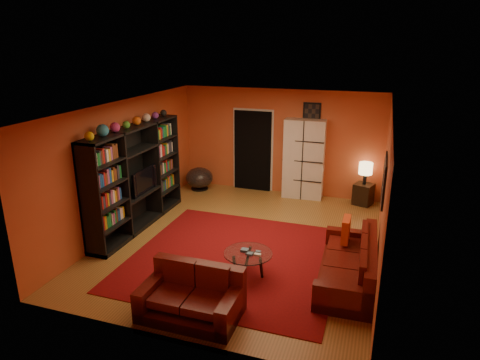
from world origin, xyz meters
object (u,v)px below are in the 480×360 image
(coffee_table, at_px, (248,255))
(bowl_chair, at_px, (199,178))
(table_lamp, at_px, (366,169))
(entertainment_unit, at_px, (136,178))
(side_table, at_px, (363,194))
(loveseat, at_px, (193,295))
(sofa, at_px, (353,265))
(storage_cabinet, at_px, (304,159))
(tv, at_px, (141,180))

(coffee_table, height_order, bowl_chair, bowl_chair)
(bowl_chair, distance_m, table_lamp, 4.15)
(entertainment_unit, distance_m, table_lamp, 5.17)
(entertainment_unit, relative_size, table_lamp, 5.77)
(entertainment_unit, xyz_separation_m, side_table, (4.38, 2.75, -0.80))
(loveseat, bearing_deg, entertainment_unit, 43.98)
(sofa, height_order, bowl_chair, sofa)
(sofa, distance_m, storage_cabinet, 3.98)
(tv, xyz_separation_m, sofa, (4.36, -0.92, -0.68))
(entertainment_unit, xyz_separation_m, tv, (0.05, 0.09, -0.08))
(storage_cabinet, height_order, side_table, storage_cabinet)
(coffee_table, bearing_deg, storage_cabinet, 87.77)
(tv, distance_m, bowl_chair, 2.51)
(loveseat, relative_size, coffee_table, 1.73)
(sofa, distance_m, coffee_table, 1.69)
(coffee_table, bearing_deg, entertainment_unit, 156.85)
(loveseat, bearing_deg, tv, 42.30)
(entertainment_unit, distance_m, loveseat, 3.45)
(bowl_chair, bearing_deg, storage_cabinet, 6.47)
(bowl_chair, height_order, side_table, bowl_chair)
(bowl_chair, bearing_deg, tv, -95.34)
(tv, height_order, loveseat, tv)
(sofa, relative_size, table_lamp, 4.08)
(side_table, bearing_deg, entertainment_unit, -147.85)
(entertainment_unit, height_order, bowl_chair, entertainment_unit)
(sofa, distance_m, bowl_chair, 5.31)
(bowl_chair, bearing_deg, entertainment_unit, -96.28)
(loveseat, height_order, storage_cabinet, storage_cabinet)
(tv, bearing_deg, sofa, -101.90)
(sofa, xyz_separation_m, loveseat, (-2.07, -1.59, 0.00))
(table_lamp, bearing_deg, sofa, -89.45)
(storage_cabinet, height_order, bowl_chair, storage_cabinet)
(sofa, height_order, loveseat, same)
(coffee_table, bearing_deg, loveseat, -108.98)
(entertainment_unit, xyz_separation_m, storage_cabinet, (2.92, 2.80, -0.08))
(coffee_table, xyz_separation_m, table_lamp, (1.61, 3.93, 0.51))
(entertainment_unit, bearing_deg, storage_cabinet, 43.80)
(coffee_table, distance_m, bowl_chair, 4.44)
(tv, height_order, storage_cabinet, storage_cabinet)
(loveseat, distance_m, table_lamp, 5.59)
(storage_cabinet, bearing_deg, bowl_chair, -176.45)
(entertainment_unit, distance_m, bowl_chair, 2.62)
(sofa, distance_m, table_lamp, 3.62)
(storage_cabinet, xyz_separation_m, table_lamp, (1.46, -0.05, -0.10))
(tv, bearing_deg, bowl_chair, -5.34)
(entertainment_unit, height_order, coffee_table, entertainment_unit)
(tv, height_order, coffee_table, tv)
(side_table, bearing_deg, table_lamp, 0.00)
(tv, xyz_separation_m, coffee_table, (2.71, -1.27, -0.61))
(storage_cabinet, bearing_deg, entertainment_unit, -139.12)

